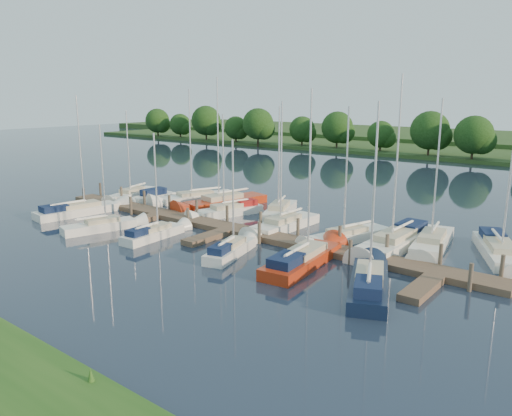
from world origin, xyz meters
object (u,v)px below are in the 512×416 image
Objects in this scene: sailboat_n_0 at (132,195)px; motorboat at (152,197)px; sailboat_n_5 at (279,213)px; sailboat_s_2 at (155,234)px; dock at (227,231)px.

motorboat is at bearing 175.24° from sailboat_n_0.
sailboat_s_2 is (-3.22, -11.39, 0.03)m from sailboat_n_5.
sailboat_n_5 is at bearing 91.12° from dock.
sailboat_n_0 is (-16.56, 4.07, 0.07)m from dock.
sailboat_n_5 is at bearing 176.71° from sailboat_n_0.
sailboat_n_0 is at bearing 11.27° from motorboat.
dock is 4.33× the size of sailboat_n_0.
sailboat_s_2 is at bearing 133.90° from sailboat_n_0.
sailboat_n_5 is 11.84m from sailboat_s_2.
sailboat_n_5 reaches higher than sailboat_s_2.
dock is at bearing 152.48° from sailboat_n_0.
sailboat_n_5 is at bearing 70.05° from sailboat_s_2.
dock is 14.64m from motorboat.
sailboat_n_0 is 1.74× the size of motorboat.
dock is 17.05m from sailboat_n_0.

